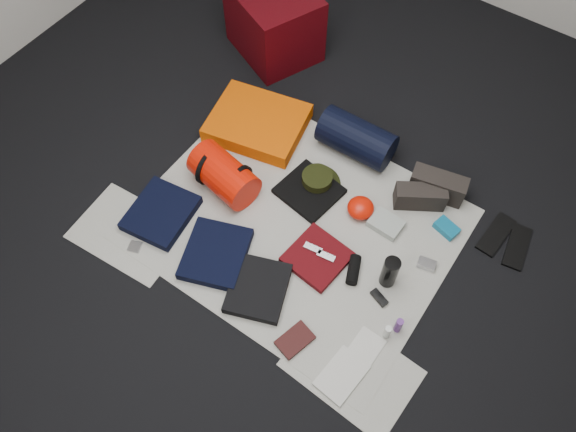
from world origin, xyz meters
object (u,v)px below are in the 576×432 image
Objects in this scene: paperback_book at (295,340)px; stuff_sack at (224,175)px; sleeping_pad at (258,123)px; navy_duffel at (356,138)px; red_cabinet at (274,22)px; compact_camera at (427,264)px; water_bottle at (390,272)px.

stuff_sack is at bearing 162.91° from paperback_book.
sleeping_pad is 1.25× the size of navy_duffel.
stuff_sack is at bearing -127.63° from navy_duffel.
stuff_sack is at bearing -77.30° from sleeping_pad.
sleeping_pad reaches higher than paperback_book.
stuff_sack is (0.41, -1.05, -0.10)m from red_cabinet.
stuff_sack is 4.10× the size of compact_camera.
water_bottle is 0.24m from compact_camera.
stuff_sack is at bearing -179.64° from water_bottle.
red_cabinet is at bearing 111.18° from stuff_sack.
navy_duffel is at bearing 122.52° from paperback_book.
red_cabinet is at bearing 116.71° from sleeping_pad.
compact_camera is at bearing -5.34° from red_cabinet.
red_cabinet reaches higher than navy_duffel.
navy_duffel reaches higher than stuff_sack.
red_cabinet is 5.79× the size of compact_camera.
sleeping_pad is at bearing 158.97° from water_bottle.
red_cabinet reaches higher than compact_camera.
paperback_book is (0.92, -0.95, -0.04)m from sleeping_pad.
sleeping_pad reaches higher than compact_camera.
sleeping_pad is 1.44× the size of stuff_sack.
compact_camera reaches higher than paperback_book.
red_cabinet reaches higher than water_bottle.
water_bottle is (1.43, -1.05, -0.11)m from red_cabinet.
sleeping_pad is at bearing 149.02° from paperback_book.
paperback_book is (-0.33, -0.71, -0.01)m from compact_camera.
red_cabinet is 0.97m from navy_duffel.
red_cabinet reaches higher than paperback_book.
compact_camera is at bearing -11.05° from sleeping_pad.
compact_camera is (0.69, -0.43, -0.09)m from navy_duffel.
water_bottle reaches higher than sleeping_pad.
red_cabinet is 2.57× the size of water_bottle.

